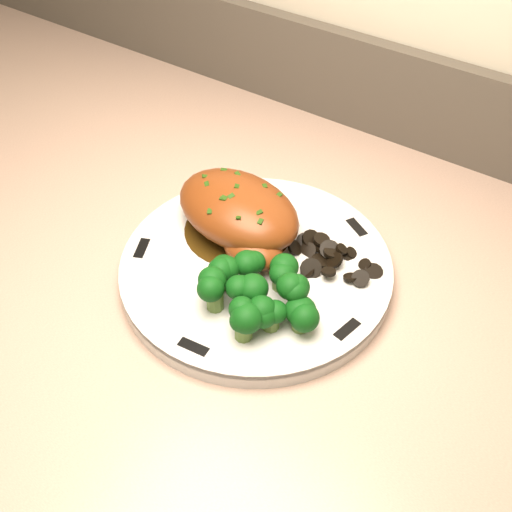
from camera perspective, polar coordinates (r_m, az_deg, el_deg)
The scene contains 10 objects.
plate at distance 0.65m, azimuth 0.00°, elevation -1.20°, with size 0.27×0.27×0.02m, color silver.
rim_accent_0 at distance 0.68m, azimuth 8.93°, elevation 2.53°, with size 0.03×0.01×0.00m, color black.
rim_accent_1 at distance 0.73m, azimuth -1.33°, elevation 6.02°, with size 0.03×0.01×0.00m, color black.
rim_accent_2 at distance 0.66m, azimuth -10.12°, elevation 0.67°, with size 0.03×0.01×0.00m, color black.
rim_accent_3 at distance 0.57m, azimuth -5.59°, elevation -8.06°, with size 0.03×0.01×0.00m, color black.
rim_accent_4 at distance 0.59m, azimuth 8.10°, elevation -6.49°, with size 0.03×0.01×0.00m, color black.
gravy_pool at distance 0.67m, azimuth -1.55°, elevation 2.39°, with size 0.11×0.11×0.00m, color #342209.
chicken_breast at distance 0.65m, azimuth -1.45°, elevation 3.77°, with size 0.15×0.12×0.06m.
mushroom_pile at distance 0.64m, azimuth 6.75°, elevation -0.58°, with size 0.08×0.06×0.02m.
broccoli_florets at distance 0.58m, azimuth 0.22°, elevation -3.24°, with size 0.11×0.09×0.04m.
Camera 1 is at (0.17, 1.31, 1.43)m, focal length 45.00 mm.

